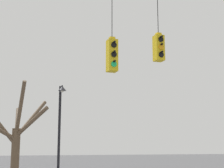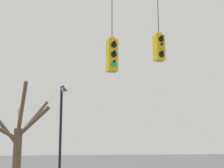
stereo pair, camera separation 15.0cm
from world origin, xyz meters
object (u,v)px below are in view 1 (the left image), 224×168
(traffic_light_over_intersection, at_px, (112,55))
(traffic_light_near_left_pole, at_px, (159,47))
(street_lamp, at_px, (60,124))
(bare_tree, at_px, (16,142))

(traffic_light_over_intersection, height_order, traffic_light_near_left_pole, traffic_light_near_left_pole)
(traffic_light_over_intersection, height_order, street_lamp, traffic_light_over_intersection)
(traffic_light_over_intersection, relative_size, bare_tree, 0.63)
(traffic_light_over_intersection, bearing_deg, street_lamp, 98.81)
(bare_tree, bearing_deg, traffic_light_over_intersection, -70.92)
(traffic_light_near_left_pole, xyz_separation_m, street_lamp, (-2.60, 4.81, -2.59))
(traffic_light_over_intersection, distance_m, bare_tree, 8.07)
(traffic_light_over_intersection, relative_size, street_lamp, 0.68)
(traffic_light_near_left_pole, xyz_separation_m, bare_tree, (-4.32, 7.11, -3.36))
(traffic_light_over_intersection, distance_m, traffic_light_near_left_pole, 1.91)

